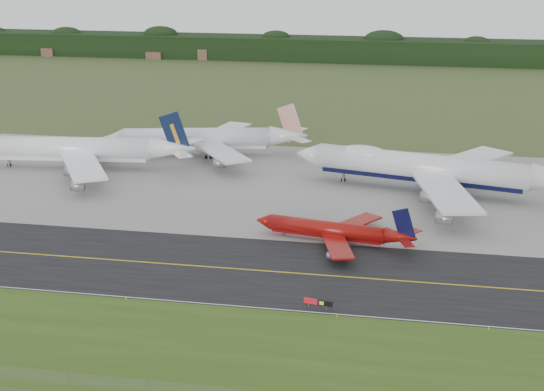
{
  "coord_description": "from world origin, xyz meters",
  "views": [
    {
      "loc": [
        15.03,
        -135.48,
        59.96
      ],
      "look_at": [
        -12.89,
        22.0,
        6.63
      ],
      "focal_mm": 50.0,
      "sensor_mm": 36.0,
      "label": 1
    }
  ],
  "objects": [
    {
      "name": "jet_ba_747",
      "position": [
        22.58,
        51.02,
        6.33
      ],
      "size": [
        73.46,
        59.88,
        18.61
      ],
      "color": "silver",
      "rests_on": "ground"
    },
    {
      "name": "edge_marker_center",
      "position": [
        5.81,
        -20.5,
        0.25
      ],
      "size": [
        0.16,
        0.16,
        0.5
      ],
      "primitive_type": "cylinder",
      "color": "yellow",
      "rests_on": "ground"
    },
    {
      "name": "horizon_treeline",
      "position": [
        0.0,
        273.76,
        5.47
      ],
      "size": [
        700.0,
        25.0,
        12.0
      ],
      "color": "black",
      "rests_on": "ground"
    },
    {
      "name": "taxiway_sign",
      "position": [
        2.27,
        -18.02,
        1.21
      ],
      "size": [
        5.09,
        1.15,
        1.71
      ],
      "color": "slate",
      "rests_on": "ground"
    },
    {
      "name": "taxiway",
      "position": [
        0.0,
        -4.0,
        0.01
      ],
      "size": [
        400.0,
        32.0,
        0.02
      ],
      "primitive_type": "cube",
      "color": "black",
      "rests_on": "ground"
    },
    {
      "name": "apron",
      "position": [
        0.0,
        51.0,
        0.01
      ],
      "size": [
        400.0,
        78.0,
        0.01
      ],
      "primitive_type": "cube",
      "color": "gray",
      "rests_on": "ground"
    },
    {
      "name": "edge_marker_left",
      "position": [
        -31.65,
        -20.5,
        0.25
      ],
      "size": [
        0.16,
        0.16,
        0.5
      ],
      "primitive_type": "cylinder",
      "color": "yellow",
      "rests_on": "ground"
    },
    {
      "name": "jet_red_737",
      "position": [
        2.24,
        13.19,
        2.61
      ],
      "size": [
        34.89,
        28.11,
        9.44
      ],
      "color": "maroon",
      "rests_on": "ground"
    },
    {
      "name": "taxiway_edge_line",
      "position": [
        0.0,
        -19.5,
        0.03
      ],
      "size": [
        400.0,
        0.25,
        0.0
      ],
      "primitive_type": "cube",
      "color": "silver",
      "rests_on": "taxiway"
    },
    {
      "name": "ground",
      "position": [
        0.0,
        0.0,
        0.0
      ],
      "size": [
        600.0,
        600.0,
        0.0
      ],
      "primitive_type": "plane",
      "color": "#3C4F25",
      "rests_on": "ground"
    },
    {
      "name": "taxiway_centreline",
      "position": [
        0.0,
        -4.0,
        0.03
      ],
      "size": [
        400.0,
        0.4,
        0.0
      ],
      "primitive_type": "cube",
      "color": "gold",
      "rests_on": "taxiway"
    },
    {
      "name": "jet_navy_gold",
      "position": [
        -72.84,
        56.09,
        5.51
      ],
      "size": [
        64.98,
        56.32,
        16.76
      ],
      "color": "white",
      "rests_on": "ground"
    },
    {
      "name": "grass_verge",
      "position": [
        0.0,
        -35.0,
        0.01
      ],
      "size": [
        400.0,
        30.0,
        0.01
      ],
      "primitive_type": "cube",
      "color": "#304D16",
      "rests_on": "ground"
    },
    {
      "name": "jet_star_tail",
      "position": [
        -41.53,
        75.11,
        5.24
      ],
      "size": [
        59.26,
        48.84,
        15.71
      ],
      "color": "silver",
      "rests_on": "ground"
    },
    {
      "name": "edge_marker_right",
      "position": [
        30.68,
        -20.5,
        0.25
      ],
      "size": [
        0.16,
        0.16,
        0.5
      ],
      "primitive_type": "cylinder",
      "color": "yellow",
      "rests_on": "ground"
    }
  ]
}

